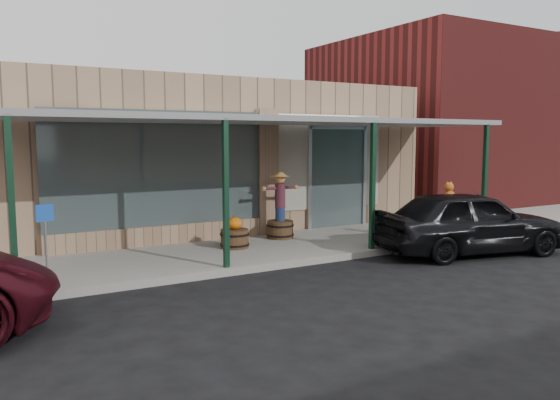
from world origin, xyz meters
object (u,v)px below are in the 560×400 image
barrel_scarecrow (280,215)px  parked_sedan (469,222)px  handicap_sign (45,234)px  barrel_pumpkin (235,236)px

barrel_scarecrow → parked_sedan: bearing=-58.0°
handicap_sign → parked_sedan: (8.81, -1.26, -0.30)m
handicap_sign → barrel_scarecrow: bearing=8.2°
barrel_pumpkin → parked_sedan: (4.66, -2.65, 0.33)m
barrel_scarecrow → parked_sedan: size_ratio=0.37×
barrel_scarecrow → barrel_pumpkin: bearing=-172.4°
barrel_scarecrow → parked_sedan: 4.49m
barrel_scarecrow → barrel_pumpkin: barrel_scarecrow is taller
parked_sedan → barrel_scarecrow: bearing=56.6°
barrel_pumpkin → parked_sedan: parked_sedan is taller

